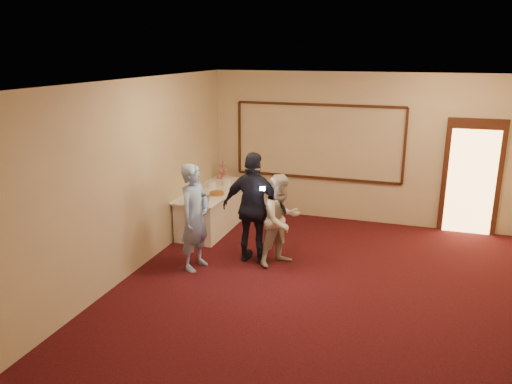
% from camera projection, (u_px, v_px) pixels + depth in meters
% --- Properties ---
extents(floor, '(7.00, 7.00, 0.00)m').
position_uv_depth(floor, '(322.00, 296.00, 7.17)').
color(floor, black).
rests_on(floor, ground).
extents(room_walls, '(6.04, 7.04, 3.02)m').
position_uv_depth(room_walls, '(327.00, 158.00, 6.61)').
color(room_walls, beige).
rests_on(room_walls, floor).
extents(wall_molding, '(3.45, 0.04, 1.55)m').
position_uv_depth(wall_molding, '(318.00, 142.00, 10.14)').
color(wall_molding, '#371A10').
rests_on(wall_molding, room_walls).
extents(doorway, '(1.05, 0.07, 2.20)m').
position_uv_depth(doorway, '(471.00, 178.00, 9.38)').
color(doorway, '#371A10').
rests_on(doorway, floor).
extents(buffet_table, '(0.86, 2.16, 0.77)m').
position_uv_depth(buffet_table, '(214.00, 208.00, 9.84)').
color(buffet_table, white).
rests_on(buffet_table, floor).
extents(pavlova_tray, '(0.53, 0.60, 0.20)m').
position_uv_depth(pavlova_tray, '(198.00, 198.00, 8.89)').
color(pavlova_tray, '#B9BCC0').
rests_on(pavlova_tray, buffet_table).
extents(cupcake_stand, '(0.28, 0.28, 0.41)m').
position_uv_depth(cupcake_stand, '(223.00, 171.00, 10.60)').
color(cupcake_stand, '#D74E85').
rests_on(cupcake_stand, buffet_table).
extents(plate_stack_a, '(0.18, 0.18, 0.15)m').
position_uv_depth(plate_stack_a, '(212.00, 185.00, 9.81)').
color(plate_stack_a, white).
rests_on(plate_stack_a, buffet_table).
extents(plate_stack_b, '(0.19, 0.19, 0.16)m').
position_uv_depth(plate_stack_b, '(227.00, 181.00, 10.05)').
color(plate_stack_b, white).
rests_on(plate_stack_b, buffet_table).
extents(tart, '(0.31, 0.31, 0.06)m').
position_uv_depth(tart, '(217.00, 194.00, 9.37)').
color(tart, white).
rests_on(tart, buffet_table).
extents(man, '(0.53, 0.70, 1.72)m').
position_uv_depth(man, '(195.00, 217.00, 7.87)').
color(man, '#86A7DF').
rests_on(man, floor).
extents(woman, '(0.89, 0.93, 1.52)m').
position_uv_depth(woman, '(281.00, 220.00, 8.05)').
color(woman, beige).
rests_on(woman, floor).
extents(guest, '(1.09, 0.48, 1.85)m').
position_uv_depth(guest, '(254.00, 208.00, 8.11)').
color(guest, black).
rests_on(guest, floor).
extents(camera_flash, '(0.07, 0.04, 0.05)m').
position_uv_depth(camera_flash, '(263.00, 188.00, 7.65)').
color(camera_flash, white).
rests_on(camera_flash, guest).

